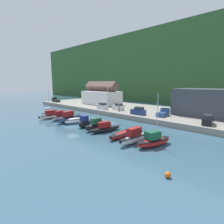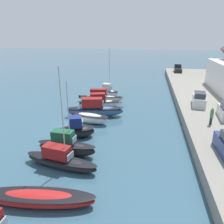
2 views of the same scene
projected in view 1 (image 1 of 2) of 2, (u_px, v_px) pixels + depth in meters
ground_plane at (72, 126)px, 41.35m from camera, size 320.00×320.00×0.00m
hillside_backdrop at (205, 68)px, 104.80m from camera, size 240.00×73.53×37.55m
quay_promenade at (138, 111)px, 59.92m from camera, size 94.51×23.82×1.33m
harbor_clubhouse at (101, 96)px, 72.09m from camera, size 16.26×8.59×9.43m
yacht_club_building at (211, 103)px, 46.10m from camera, size 17.19×10.54×7.16m
moored_boat_0 at (48, 113)px, 52.97m from camera, size 2.31×4.50×9.23m
moored_boat_1 at (52, 115)px, 50.08m from camera, size 2.18×8.58×2.38m
moored_boat_2 at (60, 116)px, 48.09m from camera, size 3.69×7.20×2.56m
moored_boat_3 at (69, 118)px, 45.45m from camera, size 3.64×8.78×2.87m
moored_boat_4 at (75, 121)px, 43.64m from camera, size 2.81×5.77×1.42m
moored_boat_5 at (85, 123)px, 40.25m from camera, size 3.13×4.53×2.65m
moored_boat_6 at (97, 126)px, 37.57m from camera, size 1.92×6.35×7.78m
moored_boat_7 at (105, 128)px, 36.26m from camera, size 2.88×7.59×9.42m
moored_boat_8 at (123, 134)px, 33.25m from camera, size 2.70×8.62×0.95m
moored_boat_9 at (135, 137)px, 29.68m from camera, size 1.75×8.14×2.61m
moored_boat_10 at (154, 141)px, 27.97m from camera, size 3.65×7.03×8.50m
parked_car_0 at (208, 120)px, 36.90m from camera, size 2.40×4.42×2.16m
parked_car_1 at (138, 111)px, 48.70m from camera, size 4.26×1.94×2.16m
parked_car_2 at (118, 107)px, 57.41m from camera, size 4.36×2.20×2.16m
parked_car_3 at (102, 106)px, 59.00m from camera, size 4.40×2.33×2.16m
pickup_truck_0 at (55, 100)px, 81.57m from camera, size 4.79×2.12×1.90m
pickup_truck_1 at (164, 113)px, 46.63m from camera, size 2.47×4.91×1.90m
person_on_quay at (119, 108)px, 53.77m from camera, size 0.40×0.40×2.14m
mooring_buoy_0 at (168, 175)px, 18.65m from camera, size 0.67×0.67×0.67m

